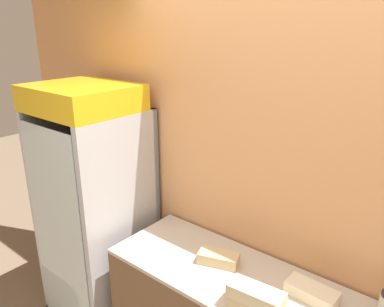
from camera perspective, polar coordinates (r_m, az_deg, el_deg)
name	(u,v)px	position (r m, az deg, el deg)	size (l,w,h in m)	color
wall_back	(300,189)	(2.23, 16.20, -5.20)	(5.20, 0.10, 2.70)	tan
beverage_cooler	(100,195)	(2.94, -13.84, -6.11)	(0.70, 0.68, 1.86)	#B2B7BC
sandwich_stack_bottom	(255,306)	(2.04, 9.61, -21.97)	(0.29, 0.14, 0.07)	tan
sandwich_stack_middle	(256,295)	(1.99, 9.72, -20.44)	(0.29, 0.14, 0.07)	beige
sandwich_flat_left	(312,293)	(2.18, 17.77, -19.53)	(0.27, 0.14, 0.07)	beige
sandwich_flat_right	(218,258)	(2.34, 4.06, -15.64)	(0.26, 0.19, 0.07)	tan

